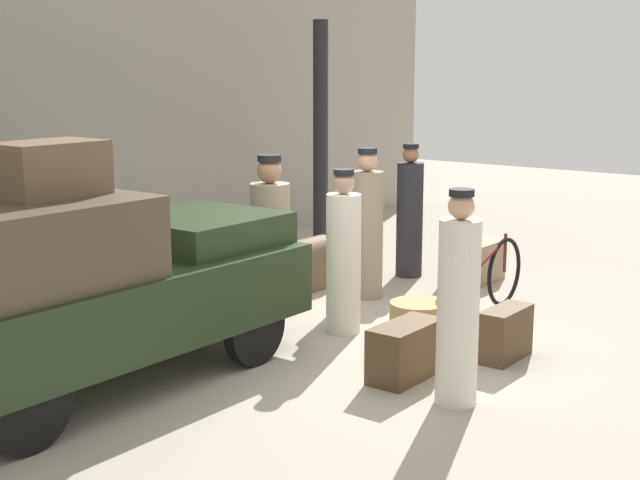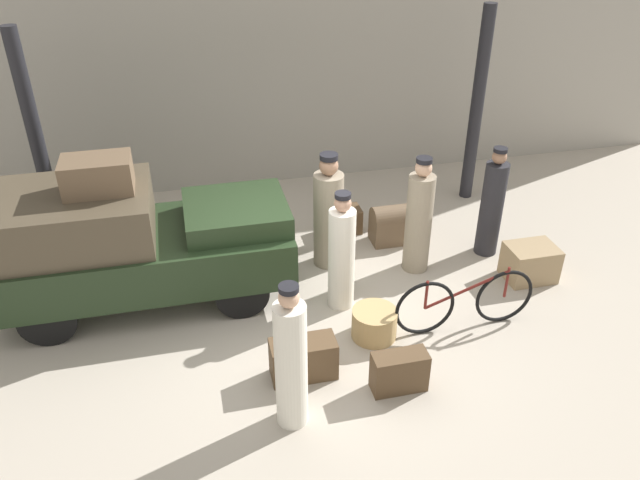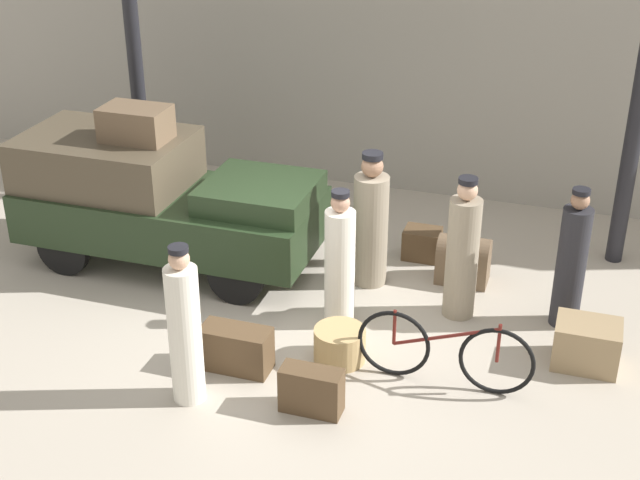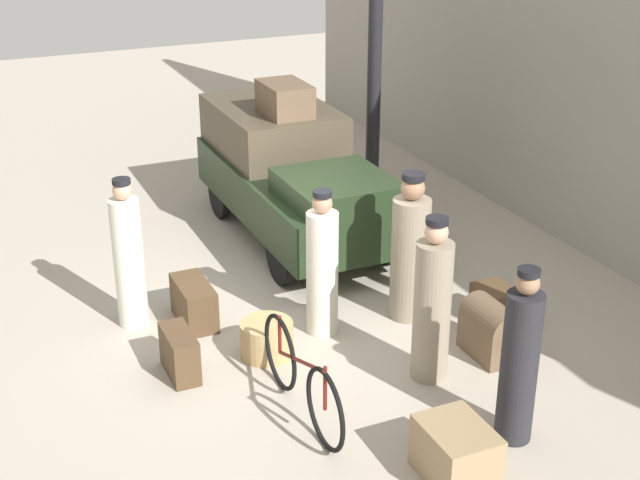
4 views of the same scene
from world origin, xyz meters
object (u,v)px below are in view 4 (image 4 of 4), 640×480
bicycle (301,378)px  trunk_large_brown (456,453)px  suitcase_black_upright (494,304)px  truck (292,172)px  suitcase_tan_flat (180,353)px  trunk_wicker_pale (194,303)px  porter_standing_middle (129,259)px  porter_lifting_near_truck (410,253)px  wicker_basket (267,339)px  trunk_umber_medium (491,329)px  porter_carrying_trunk (432,306)px  trunk_on_truck_roof (285,99)px  conductor_in_dark_uniform (519,363)px  porter_with_bicycle (322,269)px

bicycle → trunk_large_brown: (1.35, 0.80, -0.14)m
suitcase_black_upright → truck: bearing=-160.8°
bicycle → suitcase_tan_flat: size_ratio=2.97×
bicycle → trunk_large_brown: 1.57m
trunk_large_brown → suitcase_black_upright: size_ratio=1.43×
truck → trunk_wicker_pale: 2.73m
porter_standing_middle → suitcase_tan_flat: size_ratio=2.79×
porter_standing_middle → suitcase_tan_flat: 1.34m
porter_lifting_near_truck → trunk_wicker_pale: 2.41m
porter_standing_middle → trunk_large_brown: (3.68, 1.80, -0.53)m
wicker_basket → trunk_umber_medium: bearing=65.8°
truck → trunk_large_brown: bearing=-8.0°
wicker_basket → porter_carrying_trunk: (1.02, 1.31, 0.59)m
trunk_umber_medium → trunk_on_truck_roof: bearing=-170.9°
conductor_in_dark_uniform → trunk_large_brown: conductor_in_dark_uniform is taller
bicycle → trunk_umber_medium: bearing=94.7°
bicycle → trunk_on_truck_roof: (-4.12, 1.54, 1.43)m
porter_standing_middle → trunk_umber_medium: 3.86m
conductor_in_dark_uniform → suitcase_tan_flat: 3.29m
truck → suitcase_black_upright: bearing=19.2°
conductor_in_dark_uniform → bicycle: bearing=-124.5°
bicycle → trunk_wicker_pale: (-2.09, -0.39, -0.15)m
porter_with_bicycle → conductor_in_dark_uniform: (2.41, 0.75, 0.02)m
trunk_on_truck_roof → trunk_large_brown: bearing=-7.7°
porter_with_bicycle → wicker_basket: bearing=-72.8°
bicycle → trunk_wicker_pale: size_ratio=2.46×
suitcase_tan_flat → porter_standing_middle: bearing=-171.7°
truck → porter_with_bicycle: same height
porter_carrying_trunk → porter_lifting_near_truck: size_ratio=1.00×
conductor_in_dark_uniform → trunk_wicker_pale: 3.75m
trunk_umber_medium → porter_carrying_trunk: bearing=-83.6°
truck → trunk_large_brown: size_ratio=5.58×
bicycle → porter_lifting_near_truck: size_ratio=1.06×
suitcase_black_upright → trunk_umber_medium: 0.76m
trunk_large_brown → suitcase_black_upright: 2.80m
bicycle → porter_carrying_trunk: (-0.09, 1.40, 0.39)m
trunk_large_brown → conductor_in_dark_uniform: bearing=109.4°
truck → conductor_in_dark_uniform: 4.99m
porter_standing_middle → conductor_in_dark_uniform: bearing=37.0°
trunk_large_brown → trunk_umber_medium: trunk_umber_medium is taller
porter_with_bicycle → trunk_large_brown: bearing=-0.3°
wicker_basket → conductor_in_dark_uniform: 2.70m
truck → wicker_basket: size_ratio=6.77×
truck → trunk_on_truck_roof: trunk_on_truck_roof is taller
conductor_in_dark_uniform → trunk_on_truck_roof: size_ratio=2.07×
truck → trunk_umber_medium: bearing=9.6°
truck → trunk_umber_medium: 3.84m
porter_lifting_near_truck → truck: bearing=-174.0°
truck → conductor_in_dark_uniform: (4.99, 0.03, -0.12)m
bicycle → porter_with_bicycle: bearing=148.8°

